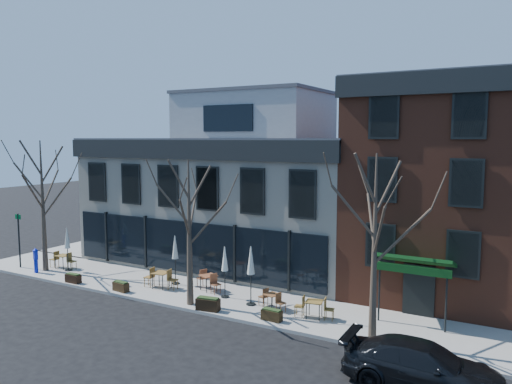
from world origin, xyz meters
The scene contains 24 objects.
ground centered at (0.00, 0.00, 0.00)m, with size 120.00×120.00×0.00m, color black.
sidewalk_front centered at (3.25, -2.15, 0.07)m, with size 33.50×4.70×0.15m, color gray.
sidewalk_side centered at (-11.25, 6.00, 0.07)m, with size 4.50×12.00×0.15m, color gray.
corner_building centered at (0.07, 5.07, 4.72)m, with size 18.39×10.39×11.10m.
red_brick_building centered at (13.00, 4.98, 5.64)m, with size 8.20×11.78×11.18m.
tree_corner centered at (-8.49, -3.20, 4.25)m, with size 3.93×3.98×7.92m.
tree_mid centered at (3.01, -3.90, 3.79)m, with size 3.50×3.55×7.04m.
tree_right centered at (12.01, -3.90, 4.02)m, with size 3.72×3.77×7.48m.
sign_pole centered at (-10.50, -3.50, 2.07)m, with size 0.50×0.10×3.40m.
parked_sedan centered at (14.46, -6.56, 0.76)m, with size 2.14×5.26×1.53m, color black.
call_box centered at (-8.56, -3.82, 0.94)m, with size 0.30×0.30×1.50m.
cafe_set_0 centered at (-7.99, -2.33, 0.67)m, with size 1.95×0.84×1.01m.
cafe_set_2 centered at (0.02, -2.55, 0.69)m, with size 2.04×0.90×1.06m.
cafe_set_3 centered at (2.51, -1.64, 0.67)m, with size 1.95×1.22×1.01m.
cafe_set_4 centered at (6.77, -2.51, 0.60)m, with size 1.69×0.94×0.87m.
cafe_set_5 centered at (9.00, -2.70, 0.65)m, with size 1.88×0.86×0.96m.
umbrella_0 centered at (-7.25, -2.56, 2.02)m, with size 0.42×0.42×2.65m.
umbrella_2 centered at (0.23, -1.55, 2.07)m, with size 0.43×0.43×2.72m.
umbrella_3 centered at (3.91, -2.19, 2.00)m, with size 0.42×0.42×2.62m.
umbrella_4 centered at (5.62, -2.53, 2.19)m, with size 0.46×0.46×2.89m.
planter_0 centered at (-4.89, -4.20, 0.41)m, with size 0.95×0.39×0.53m.
planter_1 centered at (-1.44, -4.04, 0.41)m, with size 0.98×0.48×0.53m.
planter_2 centered at (4.26, -4.20, 0.46)m, with size 1.17×0.62×0.62m.
planter_3 centered at (7.48, -3.90, 0.41)m, with size 0.95×0.42×0.52m.
Camera 1 is at (17.36, -22.87, 8.20)m, focal length 35.00 mm.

